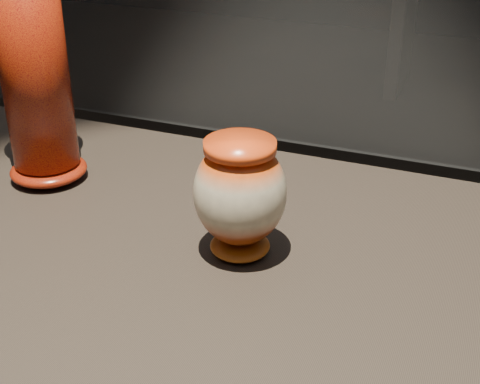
# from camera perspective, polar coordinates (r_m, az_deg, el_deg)

# --- Properties ---
(main_vase) EXTENTS (0.14, 0.14, 0.16)m
(main_vase) POSITION_cam_1_polar(r_m,az_deg,el_deg) (0.86, 0.00, -0.17)
(main_vase) COLOR maroon
(main_vase) RESTS_ON display_plinth
(tall_vase) EXTENTS (0.15, 0.15, 0.39)m
(tall_vase) POSITION_cam_1_polar(r_m,az_deg,el_deg) (1.08, -17.20, 10.23)
(tall_vase) COLOR #A32F0A
(tall_vase) RESTS_ON display_plinth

